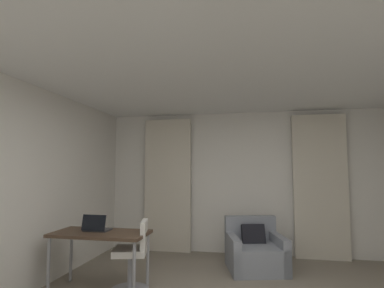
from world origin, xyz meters
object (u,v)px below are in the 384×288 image
desk_chair (133,260)px  desk (100,237)px  armchair (255,252)px  laptop (96,227)px

desk_chair → desk: bearing=-173.8°
armchair → laptop: bearing=-150.0°
desk_chair → laptop: size_ratio=2.74×
laptop → armchair: bearing=30.0°
desk_chair → laptop: (-0.51, -0.01, 0.38)m
armchair → desk: size_ratio=0.82×
armchair → desk: armchair is taller
desk → armchair: bearing=31.9°
desk_chair → laptop: laptop is taller
desk → desk_chair: size_ratio=1.38×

